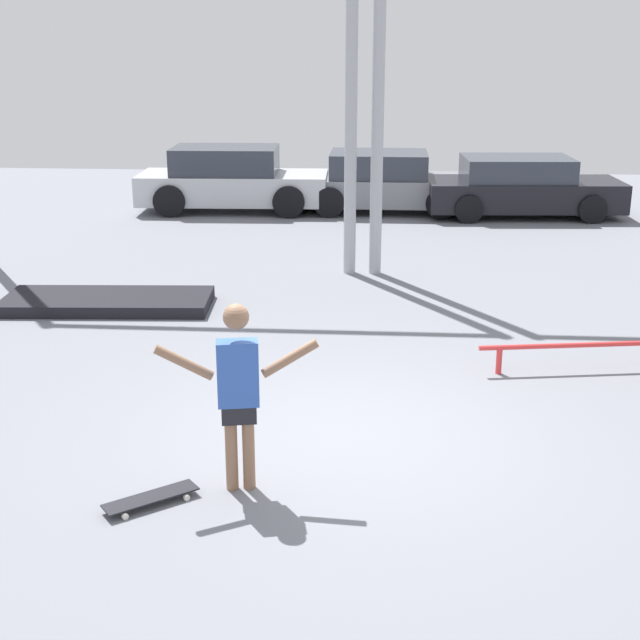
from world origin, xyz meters
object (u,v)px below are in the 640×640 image
(skateboarder, at_px, (238,386))
(parked_car_grey, at_px, (383,183))
(grind_rail, at_px, (593,348))
(parked_car_silver, at_px, (231,180))
(skateboard, at_px, (151,498))
(parked_car_black, at_px, (521,187))
(manual_pad, at_px, (108,302))

(skateboarder, xyz_separation_m, parked_car_grey, (1.18, 13.16, -0.33))
(grind_rail, relative_size, parked_car_silver, 0.64)
(grind_rail, bearing_deg, skateboard, -141.59)
(parked_car_black, bearing_deg, parked_car_grey, 169.77)
(grind_rail, xyz_separation_m, parked_car_grey, (-2.54, 9.98, 0.36))
(manual_pad, bearing_deg, skateboarder, -61.97)
(skateboarder, distance_m, manual_pad, 6.06)
(skateboarder, xyz_separation_m, parked_car_black, (4.21, 12.81, -0.35))
(skateboard, relative_size, parked_car_silver, 0.18)
(skateboarder, bearing_deg, parked_car_black, 60.95)
(skateboarder, distance_m, parked_car_black, 13.49)
(parked_car_grey, bearing_deg, manual_pad, -117.10)
(grind_rail, distance_m, parked_car_silver, 11.45)
(parked_car_grey, bearing_deg, skateboarder, -95.27)
(manual_pad, bearing_deg, parked_car_black, 46.90)
(skateboard, relative_size, parked_car_grey, 0.20)
(skateboard, distance_m, parked_car_silver, 13.38)
(parked_car_silver, height_order, parked_car_black, parked_car_silver)
(parked_car_grey, bearing_deg, parked_car_black, -6.71)
(parked_car_black, bearing_deg, manual_pad, -136.77)
(parked_car_black, bearing_deg, grind_rail, -96.59)
(parked_car_silver, height_order, parked_car_grey, parked_car_silver)
(skateboarder, distance_m, parked_car_grey, 13.21)
(manual_pad, bearing_deg, grind_rail, -17.92)
(skateboard, bearing_deg, parked_car_silver, 58.22)
(skateboarder, xyz_separation_m, skateboard, (-0.72, -0.34, -0.91))
(skateboard, xyz_separation_m, parked_car_grey, (1.90, 13.50, 0.58))
(parked_car_grey, distance_m, parked_car_black, 3.05)
(parked_car_silver, xyz_separation_m, parked_car_grey, (3.44, 0.22, -0.05))
(skateboard, distance_m, parked_car_black, 14.06)
(manual_pad, distance_m, parked_car_black, 10.30)
(skateboarder, height_order, grind_rail, skateboarder)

